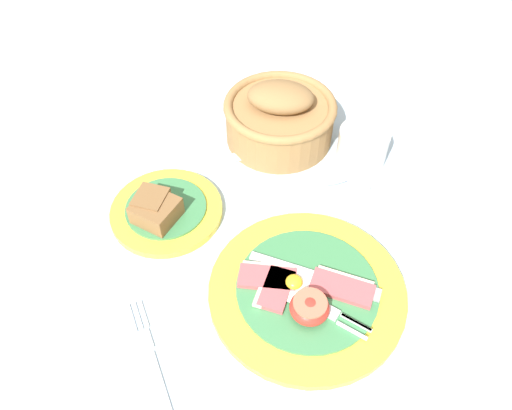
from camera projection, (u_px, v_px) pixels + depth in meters
name	position (u px, v px, depth m)	size (l,w,h in m)	color
ground_plane	(244.00, 283.00, 0.69)	(3.00, 3.00, 0.00)	#A3BCD1
breakfast_plate	(306.00, 291.00, 0.68)	(0.27, 0.27, 0.04)	yellow
bread_plate	(163.00, 210.00, 0.76)	(0.17, 0.17, 0.05)	yellow
sugar_cup	(363.00, 145.00, 0.83)	(0.08, 0.08, 0.06)	white
bread_basket	(280.00, 117.00, 0.86)	(0.19, 0.19, 0.11)	olive
teaspoon_by_saucer	(232.00, 158.00, 0.85)	(0.16, 0.14, 0.01)	silver
teaspoon_near_cup	(318.00, 182.00, 0.82)	(0.16, 0.14, 0.01)	silver
teaspoon_stray	(366.00, 187.00, 0.81)	(0.19, 0.09, 0.01)	silver
fork_on_cloth	(153.00, 365.00, 0.61)	(0.15, 0.13, 0.01)	silver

